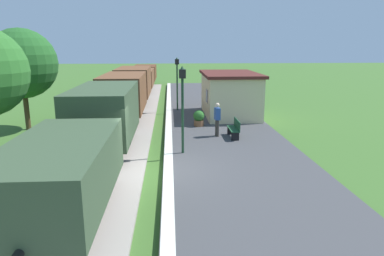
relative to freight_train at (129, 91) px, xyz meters
name	(u,v)px	position (x,y,z in m)	size (l,w,h in m)	color
ground_plane	(158,176)	(2.40, -12.59, -1.55)	(160.00, 160.00, 0.00)	#3D6628
platform_slab	(242,171)	(5.60, -12.59, -1.43)	(6.00, 60.00, 0.25)	#424244
platform_edge_stripe	(168,169)	(2.80, -12.59, -1.30)	(0.36, 60.00, 0.01)	silver
track_ballast	(93,176)	(0.00, -12.59, -1.49)	(3.80, 60.00, 0.12)	#9E9389
rail_near	(112,172)	(0.72, -12.59, -1.36)	(0.07, 60.00, 0.14)	slate
rail_far	(73,173)	(-0.72, -12.59, -1.36)	(0.07, 60.00, 0.14)	slate
freight_train	(129,91)	(0.00, 0.00, 0.00)	(2.50, 39.20, 2.72)	#384C33
station_hut	(230,94)	(6.80, -2.39, 0.10)	(3.50, 5.80, 2.78)	beige
bench_near_hut	(235,128)	(6.10, -8.13, -0.83)	(0.42, 1.50, 0.91)	#1E4C2D
bench_down_platform	(211,98)	(6.10, 2.07, -0.83)	(0.42, 1.50, 0.91)	#1E4C2D
person_waiting	(217,118)	(5.26, -7.84, -0.37)	(0.29, 0.41, 1.71)	#38332D
potted_planter	(199,118)	(4.53, -5.51, -0.83)	(0.64, 0.64, 0.92)	brown
lamp_post_near	(182,94)	(3.42, -10.56, 1.25)	(0.28, 0.28, 3.70)	#193823
lamp_post_far	(177,74)	(3.42, -0.33, 1.25)	(0.28, 0.28, 3.70)	#193823
tree_trackside_far	(22,64)	(-5.30, -4.71, 2.20)	(3.87, 3.87, 5.70)	#4C3823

